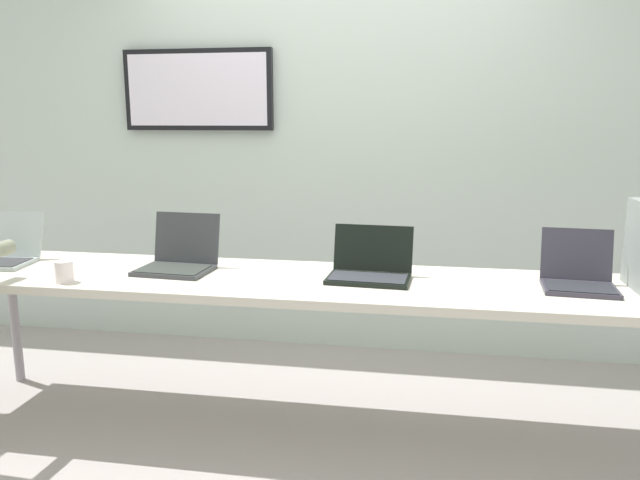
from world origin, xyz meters
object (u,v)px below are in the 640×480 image
Objects in this scene: laptop_station_1 at (179,258)px; laptop_station_3 at (578,275)px; laptop_station_0 at (5,252)px; coffee_mug at (64,272)px; workbench at (308,288)px; laptop_station_2 at (370,267)px.

laptop_station_1 reaches higher than laptop_station_3.
laptop_station_3 is at bearing -0.40° from laptop_station_1.
laptop_station_0 reaches higher than laptop_station_3.
laptop_station_0 is at bearing -179.96° from laptop_station_3.
coffee_mug is at bearing -172.57° from laptop_station_3.
laptop_station_3 is (1.21, 0.05, 0.10)m from workbench.
laptop_station_0 reaches higher than workbench.
laptop_station_1 is at bearing 36.34° from coffee_mug.
laptop_station_1 is 0.53m from coffee_mug.
laptop_station_1 is at bearing 179.38° from laptop_station_2.
workbench is 0.31m from laptop_station_2.
laptop_station_0 is 1.10× the size of laptop_station_3.
laptop_station_1 is 0.93× the size of laptop_station_2.
laptop_station_3 is 2.32m from coffee_mug.
coffee_mug is at bearing -167.10° from workbench.
laptop_station_2 is 3.98× the size of coffee_mug.
workbench is 10.09× the size of laptop_station_1.
coffee_mug is (-1.38, -0.30, -0.01)m from laptop_station_2.
laptop_station_1 is 1.88m from laptop_station_3.
laptop_station_0 is at bearing -179.86° from laptop_station_2.
workbench is 1.22m from laptop_station_3.
workbench is 37.43× the size of coffee_mug.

